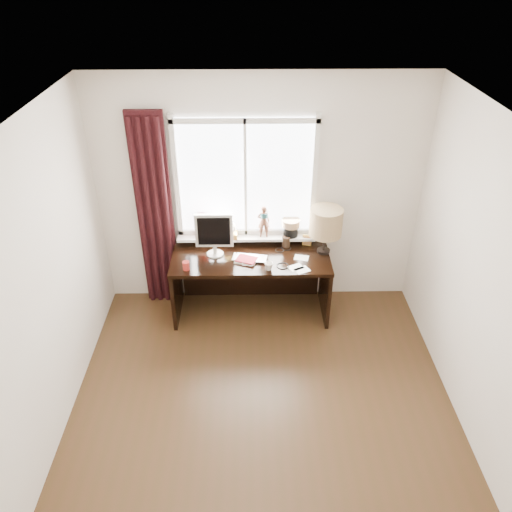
{
  "coord_description": "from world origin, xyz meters",
  "views": [
    {
      "loc": [
        -0.11,
        -2.88,
        3.63
      ],
      "look_at": [
        -0.05,
        1.25,
        1.0
      ],
      "focal_mm": 35.0,
      "sensor_mm": 36.0,
      "label": 1
    }
  ],
  "objects_px": {
    "laptop": "(250,258)",
    "monitor": "(214,232)",
    "table_lamp": "(326,223)",
    "red_cup": "(186,266)",
    "mug": "(269,266)",
    "desk": "(251,270)"
  },
  "relations": [
    {
      "from": "laptop",
      "to": "monitor",
      "type": "height_order",
      "value": "monitor"
    },
    {
      "from": "laptop",
      "to": "desk",
      "type": "distance_m",
      "value": 0.3
    },
    {
      "from": "laptop",
      "to": "red_cup",
      "type": "distance_m",
      "value": 0.68
    },
    {
      "from": "laptop",
      "to": "desk",
      "type": "bearing_deg",
      "value": 96.6
    },
    {
      "from": "mug",
      "to": "desk",
      "type": "relative_size",
      "value": 0.05
    },
    {
      "from": "red_cup",
      "to": "monitor",
      "type": "relative_size",
      "value": 0.19
    },
    {
      "from": "laptop",
      "to": "red_cup",
      "type": "xyz_separation_m",
      "value": [
        -0.66,
        -0.18,
        0.03
      ]
    },
    {
      "from": "table_lamp",
      "to": "red_cup",
      "type": "bearing_deg",
      "value": -167.68
    },
    {
      "from": "desk",
      "to": "mug",
      "type": "bearing_deg",
      "value": -62.06
    },
    {
      "from": "laptop",
      "to": "desk",
      "type": "xyz_separation_m",
      "value": [
        0.01,
        0.15,
        -0.26
      ]
    },
    {
      "from": "desk",
      "to": "monitor",
      "type": "xyz_separation_m",
      "value": [
        -0.39,
        -0.05,
        0.52
      ]
    },
    {
      "from": "red_cup",
      "to": "table_lamp",
      "type": "distance_m",
      "value": 1.53
    },
    {
      "from": "laptop",
      "to": "red_cup",
      "type": "bearing_deg",
      "value": -154.97
    },
    {
      "from": "mug",
      "to": "red_cup",
      "type": "height_order",
      "value": "red_cup"
    },
    {
      "from": "red_cup",
      "to": "monitor",
      "type": "xyz_separation_m",
      "value": [
        0.28,
        0.28,
        0.23
      ]
    },
    {
      "from": "laptop",
      "to": "table_lamp",
      "type": "height_order",
      "value": "table_lamp"
    },
    {
      "from": "table_lamp",
      "to": "mug",
      "type": "bearing_deg",
      "value": -151.24
    },
    {
      "from": "mug",
      "to": "table_lamp",
      "type": "bearing_deg",
      "value": 28.76
    },
    {
      "from": "monitor",
      "to": "table_lamp",
      "type": "height_order",
      "value": "table_lamp"
    },
    {
      "from": "laptop",
      "to": "mug",
      "type": "bearing_deg",
      "value": -35.85
    },
    {
      "from": "laptop",
      "to": "mug",
      "type": "xyz_separation_m",
      "value": [
        0.19,
        -0.2,
        0.03
      ]
    },
    {
      "from": "mug",
      "to": "desk",
      "type": "height_order",
      "value": "mug"
    }
  ]
}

